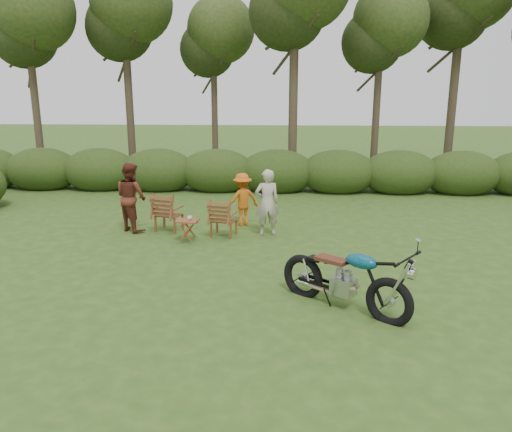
# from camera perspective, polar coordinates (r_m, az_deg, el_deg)

# --- Properties ---
(ground) EXTENTS (80.00, 80.00, 0.00)m
(ground) POSITION_cam_1_polar(r_m,az_deg,el_deg) (8.10, 1.34, -9.82)
(ground) COLOR #2A4918
(ground) RESTS_ON ground
(tree_line) EXTENTS (22.52, 11.62, 8.14)m
(tree_line) POSITION_cam_1_polar(r_m,az_deg,el_deg) (17.13, 4.35, 15.96)
(tree_line) COLOR #33261B
(tree_line) RESTS_ON ground
(motorcycle) EXTENTS (2.21, 1.98, 1.24)m
(motorcycle) POSITION_cam_1_polar(r_m,az_deg,el_deg) (8.04, 9.85, -10.23)
(motorcycle) COLOR #0C7A9F
(motorcycle) RESTS_ON ground
(lawn_chair_right) EXTENTS (0.72, 0.72, 0.88)m
(lawn_chair_right) POSITION_cam_1_polar(r_m,az_deg,el_deg) (11.61, -3.69, -2.26)
(lawn_chair_right) COLOR brown
(lawn_chair_right) RESTS_ON ground
(lawn_chair_left) EXTENTS (0.78, 0.78, 0.93)m
(lawn_chair_left) POSITION_cam_1_polar(r_m,az_deg,el_deg) (12.19, -9.85, -1.64)
(lawn_chair_left) COLOR #5F2E17
(lawn_chair_left) RESTS_ON ground
(side_table) EXTENTS (0.52, 0.46, 0.50)m
(side_table) POSITION_cam_1_polar(r_m,az_deg,el_deg) (11.18, -7.81, -1.71)
(side_table) COLOR brown
(side_table) RESTS_ON ground
(cup) EXTENTS (0.14, 0.14, 0.09)m
(cup) POSITION_cam_1_polar(r_m,az_deg,el_deg) (11.14, -7.58, -0.21)
(cup) COLOR beige
(cup) RESTS_ON side_table
(adult_a) EXTENTS (0.63, 0.49, 1.55)m
(adult_a) POSITION_cam_1_polar(r_m,az_deg,el_deg) (11.65, 1.25, -2.18)
(adult_a) COLOR #B8AD98
(adult_a) RESTS_ON ground
(adult_b) EXTENTS (1.01, 0.98, 1.64)m
(adult_b) POSITION_cam_1_polar(r_m,az_deg,el_deg) (12.39, -13.85, -1.59)
(adult_b) COLOR #592619
(adult_b) RESTS_ON ground
(child) EXTENTS (0.98, 0.83, 1.31)m
(child) POSITION_cam_1_polar(r_m,az_deg,el_deg) (12.50, -1.54, -1.03)
(child) COLOR #C55A12
(child) RESTS_ON ground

